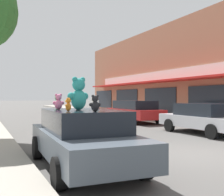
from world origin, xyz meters
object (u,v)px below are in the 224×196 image
object	(u,v)px
teddy_bear_green	(58,102)
parked_car_far_right	(134,110)
teddy_bear_giant	(79,94)
teddy_bear_brown	(78,102)
plush_art_car	(83,137)
teddy_bear_white	(97,104)
teddy_bear_black	(95,103)
teddy_bear_orange	(68,105)
parked_car_far_center	(204,118)
teddy_bear_pink	(59,102)
teddy_bear_cream	(95,104)

from	to	relation	value
teddy_bear_green	parked_car_far_right	world-z (taller)	teddy_bear_green
teddy_bear_giant	teddy_bear_brown	bearing A→B (deg)	-121.78
plush_art_car	teddy_bear_white	distance (m)	1.20
teddy_bear_white	teddy_bear_black	distance (m)	1.72
teddy_bear_orange	parked_car_far_right	xyz separation A→B (m)	(7.41, 10.20, -0.72)
teddy_bear_giant	parked_car_far_center	bearing A→B (deg)	-170.40
teddy_bear_brown	parked_car_far_center	world-z (taller)	teddy_bear_brown
teddy_bear_orange	teddy_bear_white	bearing A→B (deg)	171.12
teddy_bear_brown	parked_car_far_right	bearing A→B (deg)	-87.30
plush_art_car	teddy_bear_white	bearing A→B (deg)	49.51
teddy_bear_orange	teddy_bear_pink	world-z (taller)	teddy_bear_pink
teddy_bear_pink	parked_car_far_right	size ratio (longest dim) A/B	0.08
teddy_bear_pink	parked_car_far_center	world-z (taller)	teddy_bear_pink
teddy_bear_pink	parked_car_far_right	distance (m)	11.96
teddy_bear_giant	teddy_bear_white	bearing A→B (deg)	-152.67
plush_art_car	teddy_bear_brown	world-z (taller)	teddy_bear_brown
teddy_bear_orange	parked_car_far_right	bearing A→B (deg)	179.81
teddy_bear_brown	teddy_bear_green	xyz separation A→B (m)	(-0.31, 0.74, 0.01)
plush_art_car	parked_car_far_center	distance (m)	7.72
teddy_bear_brown	teddy_bear_black	bearing A→B (deg)	128.76
teddy_bear_brown	teddy_bear_green	size ratio (longest dim) A/B	0.97
teddy_bear_pink	teddy_bear_white	bearing A→B (deg)	-157.40
teddy_bear_white	parked_car_far_right	distance (m)	11.06
teddy_bear_pink	teddy_bear_brown	bearing A→B (deg)	165.93
teddy_bear_pink	teddy_bear_black	world-z (taller)	teddy_bear_pink
teddy_bear_cream	parked_car_far_center	size ratio (longest dim) A/B	0.08
teddy_bear_cream	parked_car_far_right	world-z (taller)	teddy_bear_cream
teddy_bear_orange	parked_car_far_right	distance (m)	12.63
teddy_bear_pink	teddy_bear_cream	bearing A→B (deg)	120.50
teddy_bear_orange	teddy_bear_brown	distance (m)	0.80
teddy_bear_giant	teddy_bear_green	bearing A→B (deg)	-92.86
parked_car_far_center	teddy_bear_white	bearing A→B (deg)	-156.66
teddy_bear_brown	parked_car_far_center	size ratio (longest dim) A/B	0.08
teddy_bear_cream	teddy_bear_black	xyz separation A→B (m)	(-0.04, -0.14, 0.01)
parked_car_far_center	teddy_bear_brown	bearing A→B (deg)	-155.51
teddy_bear_brown	parked_car_far_right	world-z (taller)	teddy_bear_brown
teddy_bear_black	parked_car_far_right	distance (m)	12.75
teddy_bear_pink	teddy_bear_green	size ratio (longest dim) A/B	1.05
teddy_bear_orange	teddy_bear_brown	xyz separation A→B (m)	(0.44, 0.67, 0.03)
teddy_bear_black	parked_car_far_right	bearing A→B (deg)	-121.13
teddy_bear_black	parked_car_far_right	xyz separation A→B (m)	(6.98, 10.65, -0.75)
plush_art_car	parked_car_far_center	xyz separation A→B (m)	(6.93, 3.40, 0.00)
plush_art_car	teddy_bear_brown	distance (m)	0.84
parked_car_far_right	teddy_bear_white	bearing A→B (deg)	-124.76
teddy_bear_green	parked_car_far_right	xyz separation A→B (m)	(7.29, 8.80, -0.76)
teddy_bear_orange	parked_car_far_right	size ratio (longest dim) A/B	0.06
teddy_bear_giant	teddy_bear_green	size ratio (longest dim) A/B	2.09
teddy_bear_pink	teddy_bear_black	xyz separation A→B (m)	(0.43, -1.29, -0.02)
plush_art_car	parked_car_far_center	world-z (taller)	parked_car_far_center
teddy_bear_white	teddy_bear_black	size ratio (longest dim) A/B	0.64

